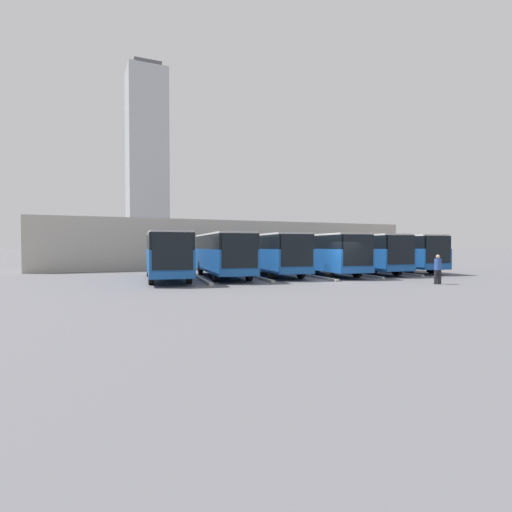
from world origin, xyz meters
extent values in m
plane|color=#5B5B60|center=(0.00, 0.00, 0.00)|extent=(600.00, 600.00, 0.00)
cube|color=#19519E|center=(-10.01, -5.62, 1.24)|extent=(3.90, 10.80, 1.58)
cube|color=black|center=(-10.01, -5.62, 2.52)|extent=(3.84, 10.63, 0.97)
cube|color=black|center=(-9.28, -0.38, 1.98)|extent=(2.16, 0.34, 2.05)
cube|color=#19519E|center=(-9.28, -0.38, 0.67)|extent=(2.34, 0.38, 0.40)
cube|color=silver|center=(-10.01, -5.62, 3.06)|extent=(3.75, 10.36, 0.12)
cylinder|color=black|center=(-10.63, -2.23, 0.54)|extent=(0.45, 1.12, 1.09)
cylinder|color=black|center=(-8.48, -2.53, 0.54)|extent=(0.45, 1.12, 1.09)
cylinder|color=black|center=(-11.53, -8.72, 0.54)|extent=(0.45, 1.12, 1.09)
cylinder|color=black|center=(-9.38, -9.01, 0.54)|extent=(0.45, 1.12, 1.09)
cube|color=#9E9E99|center=(-8.01, -4.04, 0.07)|extent=(1.33, 7.87, 0.15)
cube|color=#19519E|center=(-6.00, -5.26, 1.24)|extent=(3.90, 10.80, 1.58)
cube|color=black|center=(-6.00, -5.26, 2.52)|extent=(3.84, 10.63, 0.97)
cube|color=black|center=(-5.28, -0.01, 1.98)|extent=(2.16, 0.34, 2.05)
cube|color=#19519E|center=(-5.27, -0.01, 0.67)|extent=(2.34, 0.38, 0.40)
cube|color=silver|center=(-6.00, -5.26, 3.06)|extent=(3.75, 10.36, 0.12)
cylinder|color=black|center=(-6.63, -1.86, 0.54)|extent=(0.45, 1.12, 1.09)
cylinder|color=black|center=(-4.48, -2.16, 0.54)|extent=(0.45, 1.12, 1.09)
cylinder|color=black|center=(-7.53, -8.35, 0.54)|extent=(0.45, 1.12, 1.09)
cylinder|color=black|center=(-5.38, -8.65, 0.54)|extent=(0.45, 1.12, 1.09)
cube|color=#9E9E99|center=(-4.00, -3.67, 0.07)|extent=(1.33, 7.87, 0.15)
cube|color=#19519E|center=(-2.00, -4.89, 1.24)|extent=(3.90, 10.80, 1.58)
cube|color=black|center=(-2.00, -4.89, 2.52)|extent=(3.84, 10.63, 0.97)
cube|color=black|center=(-1.27, 0.35, 1.98)|extent=(2.16, 0.34, 2.05)
cube|color=#19519E|center=(-1.27, 0.36, 0.67)|extent=(2.34, 0.38, 0.40)
cube|color=silver|center=(-2.00, -4.89, 3.06)|extent=(3.75, 10.36, 0.12)
cylinder|color=black|center=(-2.63, -1.50, 0.54)|extent=(0.45, 1.12, 1.09)
cylinder|color=black|center=(-0.47, -1.80, 0.54)|extent=(0.45, 1.12, 1.09)
cylinder|color=black|center=(-3.53, -7.98, 0.54)|extent=(0.45, 1.12, 1.09)
cylinder|color=black|center=(-1.38, -8.28, 0.54)|extent=(0.45, 1.12, 1.09)
cube|color=#9E9E99|center=(0.00, -3.31, 0.07)|extent=(1.33, 7.87, 0.15)
cube|color=#19519E|center=(2.00, -5.87, 1.24)|extent=(3.90, 10.80, 1.58)
cube|color=black|center=(2.00, -5.87, 2.52)|extent=(3.84, 10.63, 0.97)
cube|color=black|center=(2.73, -0.63, 1.98)|extent=(2.16, 0.34, 2.05)
cube|color=#19519E|center=(2.73, -0.63, 0.67)|extent=(2.34, 0.38, 0.40)
cube|color=silver|center=(2.00, -5.87, 3.06)|extent=(3.75, 10.36, 0.12)
cylinder|color=black|center=(1.38, -2.48, 0.54)|extent=(0.45, 1.12, 1.09)
cylinder|color=black|center=(3.53, -2.78, 0.54)|extent=(0.45, 1.12, 1.09)
cylinder|color=black|center=(0.47, -8.96, 0.54)|extent=(0.45, 1.12, 1.09)
cylinder|color=black|center=(2.63, -9.26, 0.54)|extent=(0.45, 1.12, 1.09)
cube|color=#9E9E99|center=(4.00, -4.29, 0.07)|extent=(1.33, 7.87, 0.15)
cube|color=#19519E|center=(6.00, -5.62, 1.24)|extent=(3.90, 10.80, 1.58)
cube|color=black|center=(6.00, -5.62, 2.52)|extent=(3.84, 10.63, 0.97)
cube|color=black|center=(6.73, -0.37, 1.98)|extent=(2.16, 0.34, 2.05)
cube|color=#19519E|center=(6.73, -0.37, 0.67)|extent=(2.34, 0.38, 0.40)
cube|color=silver|center=(6.00, -5.62, 3.06)|extent=(3.75, 10.36, 0.12)
cylinder|color=black|center=(5.38, -2.23, 0.54)|extent=(0.45, 1.12, 1.09)
cylinder|color=black|center=(7.53, -2.52, 0.54)|extent=(0.45, 1.12, 1.09)
cylinder|color=black|center=(4.48, -8.71, 0.54)|extent=(0.45, 1.12, 1.09)
cylinder|color=black|center=(6.63, -9.01, 0.54)|extent=(0.45, 1.12, 1.09)
cube|color=#9E9E99|center=(8.01, -4.03, 0.07)|extent=(1.33, 7.87, 0.15)
cube|color=#19519E|center=(10.01, -5.32, 1.24)|extent=(3.90, 10.80, 1.58)
cube|color=black|center=(10.01, -5.32, 2.52)|extent=(3.84, 10.63, 0.97)
cube|color=black|center=(10.73, -0.08, 1.98)|extent=(2.16, 0.34, 2.05)
cube|color=#19519E|center=(10.74, -0.08, 0.67)|extent=(2.34, 0.38, 0.40)
cube|color=silver|center=(10.01, -5.32, 3.06)|extent=(3.75, 10.36, 0.12)
cylinder|color=black|center=(9.38, -1.93, 0.54)|extent=(0.45, 1.12, 1.09)
cylinder|color=black|center=(11.53, -2.23, 0.54)|extent=(0.45, 1.12, 1.09)
cylinder|color=black|center=(8.48, -8.41, 0.54)|extent=(0.45, 1.12, 1.09)
cylinder|color=black|center=(10.63, -8.71, 0.54)|extent=(0.45, 1.12, 1.09)
cylinder|color=black|center=(-3.86, 4.21, 0.42)|extent=(0.27, 0.27, 0.84)
cylinder|color=black|center=(-4.03, 4.33, 0.42)|extent=(0.27, 0.27, 0.84)
cylinder|color=#2D4C99|center=(-3.94, 4.27, 1.17)|extent=(0.53, 0.53, 0.67)
sphere|color=tan|center=(-3.94, 4.27, 1.62)|extent=(0.23, 0.23, 0.23)
cube|color=#A8A399|center=(0.00, -20.39, 2.40)|extent=(39.17, 9.33, 4.79)
cube|color=silver|center=(0.00, -26.56, 4.54)|extent=(39.17, 3.00, 0.24)
cylinder|color=slate|center=(-13.71, -27.66, 2.27)|extent=(0.20, 0.20, 4.54)
cylinder|color=slate|center=(13.71, -27.66, 2.27)|extent=(0.20, 0.20, 4.54)
cube|color=#ADB2B7|center=(-9.98, -143.01, 35.94)|extent=(15.06, 15.06, 71.88)
cube|color=#4C4C51|center=(-9.98, -143.01, 73.08)|extent=(10.54, 10.54, 2.40)
camera|label=1|loc=(15.36, 21.30, 2.28)|focal=28.00mm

